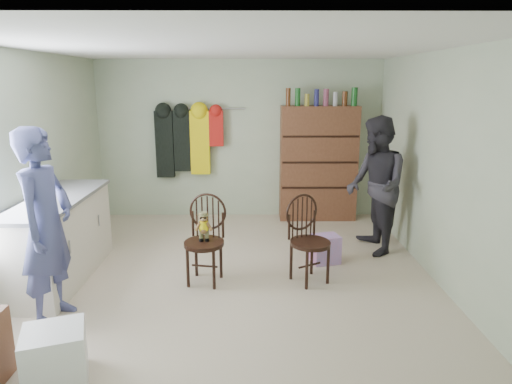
{
  "coord_description": "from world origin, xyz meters",
  "views": [
    {
      "loc": [
        0.21,
        -4.81,
        2.18
      ],
      "look_at": [
        0.25,
        0.2,
        0.95
      ],
      "focal_mm": 32.0,
      "sensor_mm": 36.0,
      "label": 1
    }
  ],
  "objects_px": {
    "counter": "(58,238)",
    "chair_front": "(205,234)",
    "chair_far": "(307,236)",
    "dresser": "(318,163)"
  },
  "relations": [
    {
      "from": "counter",
      "to": "chair_front",
      "type": "xyz_separation_m",
      "value": [
        1.64,
        -0.08,
        0.07
      ]
    },
    {
      "from": "chair_far",
      "to": "dresser",
      "type": "distance_m",
      "value": 2.43
    },
    {
      "from": "counter",
      "to": "chair_far",
      "type": "distance_m",
      "value": 2.76
    },
    {
      "from": "dresser",
      "to": "chair_front",
      "type": "bearing_deg",
      "value": -123.26
    },
    {
      "from": "counter",
      "to": "dresser",
      "type": "height_order",
      "value": "dresser"
    },
    {
      "from": "counter",
      "to": "dresser",
      "type": "bearing_deg",
      "value": 35.68
    },
    {
      "from": "chair_far",
      "to": "counter",
      "type": "bearing_deg",
      "value": 149.09
    },
    {
      "from": "counter",
      "to": "chair_far",
      "type": "height_order",
      "value": "chair_far"
    },
    {
      "from": "dresser",
      "to": "chair_far",
      "type": "bearing_deg",
      "value": -100.52
    },
    {
      "from": "chair_far",
      "to": "dresser",
      "type": "relative_size",
      "value": 0.47
    }
  ]
}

